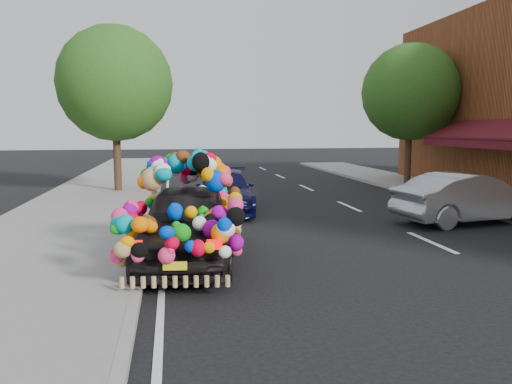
# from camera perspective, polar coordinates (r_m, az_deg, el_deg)

# --- Properties ---
(ground) EXTENTS (100.00, 100.00, 0.00)m
(ground) POSITION_cam_1_polar(r_m,az_deg,el_deg) (10.07, 1.03, -6.56)
(ground) COLOR black
(ground) RESTS_ON ground
(sidewalk) EXTENTS (4.00, 60.00, 0.12)m
(sidewalk) POSITION_cam_1_polar(r_m,az_deg,el_deg) (10.20, -23.61, -6.65)
(sidewalk) COLOR gray
(sidewalk) RESTS_ON ground
(kerb) EXTENTS (0.15, 60.00, 0.13)m
(kerb) POSITION_cam_1_polar(r_m,az_deg,el_deg) (9.91, -12.54, -6.58)
(kerb) COLOR gray
(kerb) RESTS_ON ground
(lane_markings) EXTENTS (6.00, 50.00, 0.01)m
(lane_markings) POSITION_cam_1_polar(r_m,az_deg,el_deg) (11.29, 19.38, -5.43)
(lane_markings) COLOR silver
(lane_markings) RESTS_ON ground
(tree_near_sidewalk) EXTENTS (4.20, 4.20, 6.13)m
(tree_near_sidewalk) POSITION_cam_1_polar(r_m,az_deg,el_deg) (19.28, -15.85, 11.80)
(tree_near_sidewalk) COLOR #332114
(tree_near_sidewalk) RESTS_ON ground
(tree_far_b) EXTENTS (4.00, 4.00, 5.90)m
(tree_far_b) POSITION_cam_1_polar(r_m,az_deg,el_deg) (21.98, 17.23, 10.82)
(tree_far_b) COLOR #332114
(tree_far_b) RESTS_ON ground
(plush_art_car) EXTENTS (2.50, 4.50, 2.05)m
(plush_art_car) POSITION_cam_1_polar(r_m,az_deg,el_deg) (9.11, -7.88, -1.41)
(plush_art_car) COLOR black
(plush_art_car) RESTS_ON ground
(navy_sedan) EXTENTS (2.03, 4.20, 1.18)m
(navy_sedan) POSITION_cam_1_polar(r_m,az_deg,el_deg) (14.60, -3.59, 0.10)
(navy_sedan) COLOR black
(navy_sedan) RESTS_ON ground
(silver_hatchback) EXTENTS (4.08, 2.01, 1.29)m
(silver_hatchback) POSITION_cam_1_polar(r_m,az_deg,el_deg) (13.85, 23.12, -0.64)
(silver_hatchback) COLOR #9D9FA4
(silver_hatchback) RESTS_ON ground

